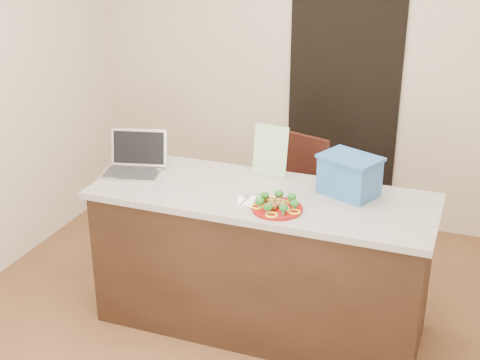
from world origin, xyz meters
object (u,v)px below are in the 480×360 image
at_px(island, 261,260).
at_px(napkin, 249,201).
at_px(laptop, 135,161).
at_px(yogurt_bottle, 286,211).
at_px(blue_box, 349,175).
at_px(chair, 297,193).
at_px(plate, 277,208).

relative_size(island, napkin, 15.29).
xyz_separation_m(napkin, laptop, (-0.85, 0.18, 0.07)).
height_order(yogurt_bottle, blue_box, blue_box).
bearing_deg(chair, yogurt_bottle, -59.58).
bearing_deg(laptop, plate, -26.89).
relative_size(napkin, blue_box, 0.33).
xyz_separation_m(plate, blue_box, (0.33, 0.36, 0.11)).
bearing_deg(napkin, island, 76.82).
relative_size(yogurt_bottle, laptop, 0.16).
height_order(napkin, laptop, laptop).
bearing_deg(blue_box, plate, -109.30).
height_order(napkin, blue_box, blue_box).
height_order(yogurt_bottle, chair, yogurt_bottle).
distance_m(blue_box, chair, 1.01).
xyz_separation_m(laptop, blue_box, (1.37, 0.12, 0.05)).
xyz_separation_m(island, yogurt_bottle, (0.22, -0.24, 0.49)).
height_order(plate, blue_box, blue_box).
height_order(island, napkin, napkin).
xyz_separation_m(island, blue_box, (0.49, 0.17, 0.58)).
relative_size(plate, laptop, 0.70).
xyz_separation_m(plate, napkin, (-0.19, 0.06, -0.01)).
distance_m(island, yogurt_bottle, 0.58).
height_order(island, plate, plate).
distance_m(island, chair, 0.89).
xyz_separation_m(blue_box, chair, (-0.51, 0.72, -0.49)).
bearing_deg(yogurt_bottle, island, 133.26).
height_order(napkin, chair, chair).
height_order(laptop, chair, laptop).
distance_m(yogurt_bottle, chair, 1.21).
distance_m(plate, chair, 1.15).
distance_m(laptop, chair, 1.28).
bearing_deg(island, yogurt_bottle, -46.74).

